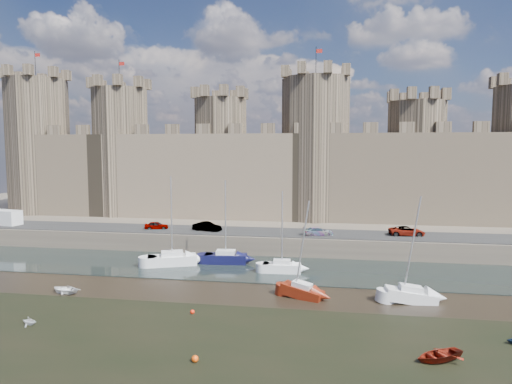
% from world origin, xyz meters
% --- Properties ---
extents(ground, '(160.00, 160.00, 0.00)m').
position_xyz_m(ground, '(0.00, 0.00, 0.00)').
color(ground, black).
rests_on(ground, ground).
extents(water_channel, '(160.00, 12.00, 0.08)m').
position_xyz_m(water_channel, '(0.00, 24.00, 0.04)').
color(water_channel, black).
rests_on(water_channel, ground).
extents(quay, '(160.00, 60.00, 2.50)m').
position_xyz_m(quay, '(0.00, 60.00, 1.25)').
color(quay, '#4C443A').
rests_on(quay, ground).
extents(road, '(160.00, 7.00, 0.10)m').
position_xyz_m(road, '(0.00, 34.00, 2.55)').
color(road, black).
rests_on(road, quay).
extents(castle, '(108.50, 11.00, 29.00)m').
position_xyz_m(castle, '(-0.64, 48.00, 11.67)').
color(castle, '#42382B').
rests_on(castle, quay).
extents(car_0, '(3.59, 2.07, 1.15)m').
position_xyz_m(car_0, '(-20.03, 33.74, 3.07)').
color(car_0, gray).
rests_on(car_0, quay).
extents(car_1, '(4.28, 2.30, 1.34)m').
position_xyz_m(car_1, '(-12.43, 33.40, 3.17)').
color(car_1, gray).
rests_on(car_1, quay).
extents(car_2, '(4.24, 2.61, 1.15)m').
position_xyz_m(car_2, '(3.12, 32.68, 3.07)').
color(car_2, gray).
rests_on(car_2, quay).
extents(car_3, '(4.83, 2.55, 1.30)m').
position_xyz_m(car_3, '(14.76, 34.39, 3.15)').
color(car_3, gray).
rests_on(car_3, quay).
extents(van, '(5.55, 3.10, 2.29)m').
position_xyz_m(van, '(-44.24, 33.50, 3.64)').
color(van, silver).
rests_on(van, quay).
extents(sailboat_0, '(6.17, 4.18, 10.76)m').
position_xyz_m(sailboat_0, '(-14.10, 23.67, 0.83)').
color(sailboat_0, silver).
rests_on(sailboat_0, ground).
extents(sailboat_1, '(5.25, 2.40, 10.23)m').
position_xyz_m(sailboat_1, '(-7.94, 25.64, 0.81)').
color(sailboat_1, black).
rests_on(sailboat_1, ground).
extents(sailboat_2, '(4.39, 1.91, 9.29)m').
position_xyz_m(sailboat_2, '(-0.68, 22.59, 0.76)').
color(sailboat_2, white).
rests_on(sailboat_2, ground).
extents(sailboat_4, '(4.27, 2.80, 9.30)m').
position_xyz_m(sailboat_4, '(2.13, 14.32, 0.70)').
color(sailboat_4, maroon).
rests_on(sailboat_4, ground).
extents(sailboat_5, '(4.72, 2.18, 9.88)m').
position_xyz_m(sailboat_5, '(12.09, 14.65, 0.72)').
color(sailboat_5, silver).
rests_on(sailboat_5, ground).
extents(dinghy_3, '(1.44, 1.28, 0.68)m').
position_xyz_m(dinghy_3, '(-19.02, 3.97, 0.34)').
color(dinghy_3, silver).
rests_on(dinghy_3, ground).
extents(dinghy_4, '(3.87, 3.40, 0.67)m').
position_xyz_m(dinghy_4, '(11.89, 2.77, 0.33)').
color(dinghy_4, maroon).
rests_on(dinghy_4, ground).
extents(dinghy_6, '(3.62, 3.12, 0.63)m').
position_xyz_m(dinghy_6, '(-20.98, 12.00, 0.32)').
color(dinghy_6, silver).
rests_on(dinghy_6, ground).
extents(buoy_0, '(0.48, 0.48, 0.48)m').
position_xyz_m(buoy_0, '(-4.03, -0.03, 0.24)').
color(buoy_0, '#E6470A').
rests_on(buoy_0, ground).
extents(buoy_1, '(0.38, 0.38, 0.38)m').
position_xyz_m(buoy_1, '(-6.86, 8.46, 0.19)').
color(buoy_1, '#FF250B').
rests_on(buoy_1, ground).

